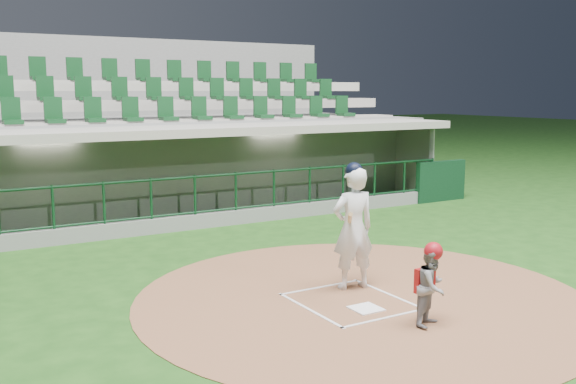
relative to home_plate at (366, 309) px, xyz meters
name	(u,v)px	position (x,y,z in m)	size (l,w,h in m)	color
ground	(339,297)	(0.00, 0.70, -0.02)	(120.00, 120.00, 0.00)	#194112
dirt_circle	(362,297)	(0.30, 0.50, -0.02)	(7.20, 7.20, 0.01)	brown
home_plate	(366,309)	(0.00, 0.00, 0.00)	(0.43, 0.43, 0.02)	white
batter_box_chalk	(350,301)	(0.00, 0.40, 0.00)	(1.55, 1.80, 0.01)	white
dugout_structure	(172,180)	(0.12, 8.52, 0.93)	(16.40, 3.70, 3.00)	slate
seating_deck	(131,152)	(0.00, 11.61, 1.40)	(17.00, 6.72, 5.15)	slate
batter	(353,227)	(0.45, 0.97, 1.03)	(0.94, 0.94, 2.10)	white
catcher	(432,284)	(0.39, -0.97, 0.58)	(0.66, 0.60, 1.19)	gray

